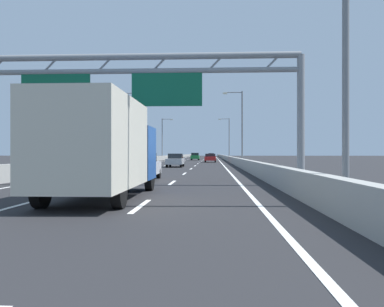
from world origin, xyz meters
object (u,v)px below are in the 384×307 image
(streetlamp_right_near, at_px, (337,19))
(streetlamp_left_mid, at_px, (126,123))
(orange_car, at_px, (211,156))
(green_car, at_px, (195,156))
(silver_car, at_px, (175,160))
(streetlamp_right_mid, at_px, (240,123))
(streetlamp_left_far, at_px, (163,136))
(box_truck, at_px, (102,147))
(sign_gantry, at_px, (127,85))
(streetlamp_right_far, at_px, (228,136))
(red_car, at_px, (210,158))
(white_car, at_px, (141,166))
(blue_car, at_px, (211,155))

(streetlamp_right_near, relative_size, streetlamp_left_mid, 1.00)
(orange_car, bearing_deg, green_car, -101.91)
(streetlamp_left_mid, xyz_separation_m, silver_car, (7.28, -7.83, -4.65))
(streetlamp_right_mid, distance_m, streetlamp_left_far, 42.37)
(streetlamp_left_far, xyz_separation_m, box_truck, (7.66, -77.90, -3.64))
(silver_car, relative_size, orange_car, 1.01)
(box_truck, bearing_deg, orange_car, 87.87)
(sign_gantry, xyz_separation_m, streetlamp_right_mid, (7.71, 32.25, 0.58))
(streetlamp_right_far, relative_size, red_car, 2.27)
(sign_gantry, distance_m, red_car, 47.30)
(streetlamp_right_near, relative_size, red_car, 2.27)
(streetlamp_left_mid, xyz_separation_m, red_car, (10.99, 14.72, -4.66))
(streetlamp_right_far, distance_m, green_car, 10.51)
(white_car, bearing_deg, streetlamp_left_far, 96.08)
(orange_car, xyz_separation_m, box_truck, (-3.26, -87.47, 1.03))
(streetlamp_right_near, distance_m, green_car, 73.80)
(streetlamp_right_mid, xyz_separation_m, streetlamp_left_far, (-14.93, 39.65, 0.00))
(streetlamp_left_far, distance_m, blue_car, 36.17)
(streetlamp_right_near, height_order, blue_car, streetlamp_right_near)
(streetlamp_right_near, relative_size, silver_car, 2.17)
(streetlamp_left_mid, height_order, streetlamp_right_far, same)
(streetlamp_left_mid, relative_size, streetlamp_right_mid, 1.00)
(red_car, bearing_deg, blue_car, 90.02)
(streetlamp_left_far, distance_m, green_car, 10.75)
(red_car, bearing_deg, white_car, -94.79)
(box_truck, bearing_deg, silver_car, 90.73)
(silver_car, xyz_separation_m, orange_car, (3.64, 57.04, -0.03))
(streetlamp_right_far, relative_size, green_car, 2.05)
(box_truck, bearing_deg, streetlamp_right_near, -10.89)
(red_car, xyz_separation_m, white_car, (-3.67, -43.76, 0.05))
(green_car, bearing_deg, red_car, -79.95)
(green_car, bearing_deg, streetlamp_left_far, 141.79)
(streetlamp_left_mid, bearing_deg, sign_gantry, -77.37)
(streetlamp_right_far, distance_m, orange_car, 11.38)
(streetlamp_right_near, height_order, box_truck, streetlamp_right_near)
(streetlamp_right_mid, distance_m, orange_car, 49.60)
(streetlamp_right_mid, distance_m, streetlamp_right_far, 39.65)
(streetlamp_left_far, bearing_deg, orange_car, 41.22)
(streetlamp_left_mid, distance_m, streetlamp_right_mid, 14.93)
(streetlamp_right_mid, height_order, box_truck, streetlamp_right_mid)
(sign_gantry, relative_size, streetlamp_right_far, 1.73)
(streetlamp_right_far, relative_size, silver_car, 2.17)
(silver_car, bearing_deg, orange_car, 86.35)
(streetlamp_left_far, distance_m, red_car, 27.64)
(streetlamp_right_far, height_order, silver_car, streetlamp_right_far)
(streetlamp_right_far, bearing_deg, box_truck, -95.33)
(streetlamp_right_mid, relative_size, white_car, 2.17)
(streetlamp_left_mid, height_order, white_car, streetlamp_left_mid)
(streetlamp_right_near, bearing_deg, red_car, 94.15)
(streetlamp_right_mid, xyz_separation_m, white_car, (-7.61, -29.03, -4.61))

